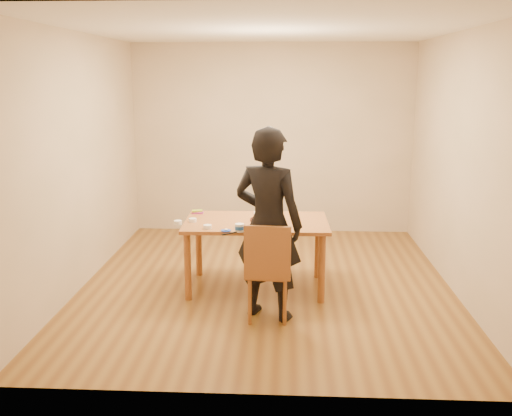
{
  "coord_description": "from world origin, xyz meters",
  "views": [
    {
      "loc": [
        0.2,
        -5.95,
        2.24
      ],
      "look_at": [
        -0.11,
        -0.18,
        0.9
      ],
      "focal_mm": 40.0,
      "sensor_mm": 36.0,
      "label": 1
    }
  ],
  "objects_px": {
    "cake_plate": "(263,220)",
    "cake": "(263,216)",
    "person": "(268,224)",
    "dining_chair": "(268,273)",
    "dining_table": "(256,223)"
  },
  "relations": [
    {
      "from": "cake_plate",
      "to": "cake",
      "type": "xyz_separation_m",
      "value": [
        0.0,
        0.0,
        0.04
      ]
    },
    {
      "from": "dining_table",
      "to": "dining_chair",
      "type": "xyz_separation_m",
      "value": [
        0.15,
        -0.78,
        -0.28
      ]
    },
    {
      "from": "cake",
      "to": "cake_plate",
      "type": "bearing_deg",
      "value": 0.0
    },
    {
      "from": "dining_table",
      "to": "cake_plate",
      "type": "distance_m",
      "value": 0.08
    },
    {
      "from": "dining_chair",
      "to": "cake",
      "type": "xyz_separation_m",
      "value": [
        -0.08,
        0.79,
        0.35
      ]
    },
    {
      "from": "cake",
      "to": "dining_chair",
      "type": "bearing_deg",
      "value": -84.47
    },
    {
      "from": "dining_table",
      "to": "dining_chair",
      "type": "distance_m",
      "value": 0.84
    },
    {
      "from": "dining_table",
      "to": "cake",
      "type": "relative_size",
      "value": 7.52
    },
    {
      "from": "cake",
      "to": "person",
      "type": "distance_m",
      "value": 0.75
    },
    {
      "from": "cake_plate",
      "to": "person",
      "type": "bearing_deg",
      "value": -84.14
    },
    {
      "from": "cake",
      "to": "person",
      "type": "bearing_deg",
      "value": -84.14
    },
    {
      "from": "dining_table",
      "to": "dining_chair",
      "type": "bearing_deg",
      "value": -80.26
    },
    {
      "from": "dining_chair",
      "to": "cake_plate",
      "type": "bearing_deg",
      "value": 100.25
    },
    {
      "from": "cake_plate",
      "to": "cake",
      "type": "distance_m",
      "value": 0.04
    },
    {
      "from": "dining_chair",
      "to": "dining_table",
      "type": "bearing_deg",
      "value": 105.67
    }
  ]
}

